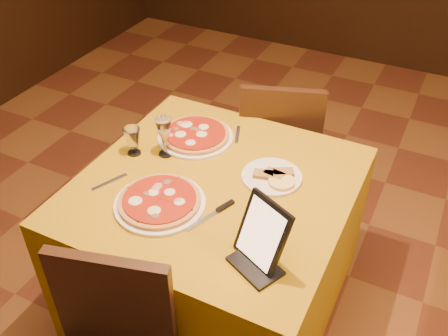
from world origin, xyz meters
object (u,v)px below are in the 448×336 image
at_px(pizza_far, 196,136).
at_px(tablet, 262,233).
at_px(wine_glass, 164,137).
at_px(main_table, 216,246).
at_px(pizza_near, 160,202).
at_px(chair_main_far, 280,145).
at_px(water_glass, 133,141).

relative_size(pizza_far, tablet, 1.44).
bearing_deg(wine_glass, main_table, -15.60).
relative_size(pizza_near, tablet, 1.48).
bearing_deg(chair_main_far, main_table, 71.59).
bearing_deg(water_glass, main_table, -3.42).
relative_size(chair_main_far, pizza_near, 2.52).
distance_m(pizza_far, tablet, 0.79).
distance_m(chair_main_far, water_glass, 0.94).
xyz_separation_m(water_glass, tablet, (0.75, -0.32, 0.06)).
bearing_deg(wine_glass, pizza_far, 71.06).
xyz_separation_m(chair_main_far, wine_glass, (-0.29, -0.70, 0.39)).
height_order(pizza_far, tablet, tablet).
bearing_deg(wine_glass, pizza_near, -62.24).
height_order(chair_main_far, water_glass, chair_main_far).
distance_m(main_table, pizza_far, 0.52).
bearing_deg(wine_glass, chair_main_far, 67.48).
distance_m(pizza_near, tablet, 0.48).
bearing_deg(pizza_far, main_table, -47.01).
bearing_deg(main_table, pizza_far, 132.99).
bearing_deg(water_glass, pizza_far, 49.87).
distance_m(chair_main_far, tablet, 1.20).
xyz_separation_m(main_table, chair_main_far, (0.00, 0.78, 0.08)).
bearing_deg(water_glass, wine_glass, 23.06).
bearing_deg(wine_glass, tablet, -31.06).
bearing_deg(pizza_near, main_table, 58.54).
bearing_deg(pizza_near, chair_main_far, 82.41).
distance_m(main_table, pizza_near, 0.47).
bearing_deg(water_glass, pizza_near, -40.09).
relative_size(pizza_near, pizza_far, 1.03).
distance_m(pizza_near, wine_glass, 0.35).
distance_m(wine_glass, water_glass, 0.15).
relative_size(main_table, pizza_near, 3.04).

